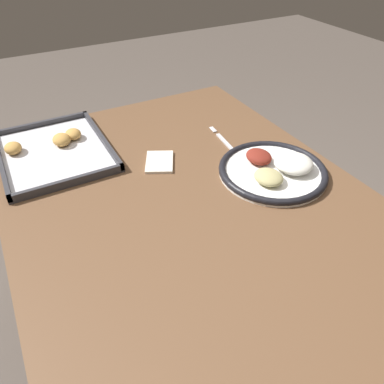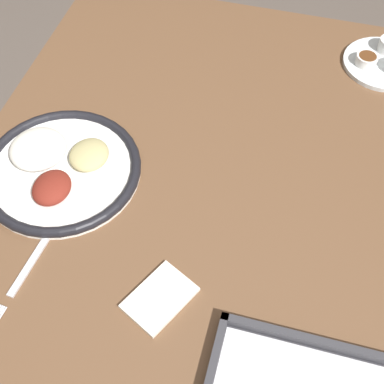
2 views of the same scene
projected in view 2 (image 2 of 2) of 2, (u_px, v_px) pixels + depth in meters
name	position (u px, v px, depth m)	size (l,w,h in m)	color
ground_plane	(192.00, 349.00, 1.61)	(8.00, 8.00, 0.00)	#564C44
dining_table	(192.00, 233.00, 1.07)	(1.23, 0.90, 0.78)	brown
dinner_plate	(60.00, 167.00, 1.01)	(0.30, 0.30, 0.05)	white
fork	(32.00, 262.00, 0.90)	(0.22, 0.04, 0.00)	silver
napkin	(162.00, 298.00, 0.86)	(0.13, 0.12, 0.01)	silver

